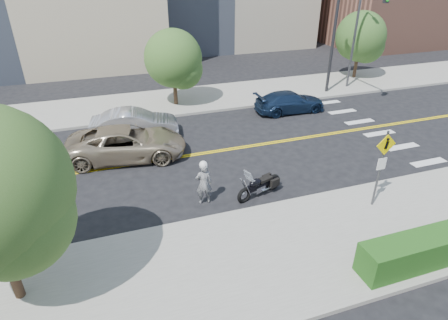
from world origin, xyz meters
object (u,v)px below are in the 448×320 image
pedestrian_sign (382,162)px  motorcycle (260,181)px  parked_car_blue (290,102)px  suv (127,143)px  motorcyclist (204,182)px  parked_car_silver (135,124)px

pedestrian_sign → motorcycle: pedestrian_sign is taller
parked_car_blue → suv: bearing=107.5°
motorcyclist → suv: (-2.37, 4.69, -0.15)m
motorcyclist → motorcycle: (2.21, -0.19, -0.25)m
motorcycle → parked_car_silver: bearing=99.8°
motorcycle → parked_car_silver: (-3.94, 7.11, 0.08)m
pedestrian_sign → parked_car_blue: 10.20m
motorcycle → suv: (-4.57, 4.88, 0.10)m
motorcyclist → parked_car_silver: motorcyclist is taller
pedestrian_sign → motorcycle: size_ratio=1.41×
motorcycle → parked_car_blue: bearing=36.2°
pedestrian_sign → motorcyclist: pedestrian_sign is taller
pedestrian_sign → parked_car_silver: size_ratio=0.68×
motorcycle → suv: bearing=114.0°
suv → parked_car_silver: size_ratio=1.22×
motorcyclist → suv: bearing=-59.4°
pedestrian_sign → parked_car_blue: size_ratio=0.70×
parked_car_silver → motorcycle: bearing=-143.0°
parked_car_silver → suv: bearing=172.3°
parked_car_blue → parked_car_silver: bearing=95.3°
pedestrian_sign → suv: pedestrian_sign is taller
pedestrian_sign → suv: size_ratio=0.55×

